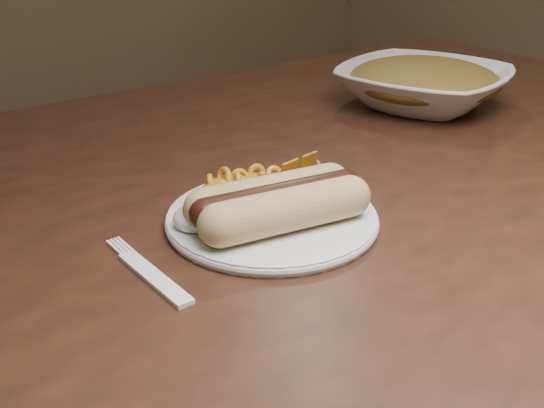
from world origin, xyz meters
TOP-DOWN VIEW (x-y plane):
  - table at (0.00, 0.00)m, footprint 1.60×0.90m
  - plate at (-0.05, -0.08)m, footprint 0.23×0.23m
  - hotdog at (-0.06, -0.10)m, footprint 0.15×0.09m
  - mac_and_cheese at (-0.06, -0.03)m, footprint 0.11×0.11m
  - sour_cream at (-0.13, -0.06)m, footprint 0.05×0.05m
  - taco_salad at (-0.01, -0.08)m, footprint 0.10×0.10m
  - fork at (-0.19, -0.11)m, footprint 0.02×0.12m
  - serving_bowl at (0.36, 0.09)m, footprint 0.31×0.31m
  - bowl_filling at (0.36, 0.09)m, footprint 0.28×0.28m

SIDE VIEW (x-z plane):
  - table at x=0.00m, z-range 0.28..1.03m
  - fork at x=-0.19m, z-range 0.75..0.75m
  - plate at x=-0.05m, z-range 0.75..0.76m
  - sour_cream at x=-0.13m, z-range 0.76..0.78m
  - taco_salad at x=-0.01m, z-range 0.76..0.80m
  - mac_and_cheese at x=-0.06m, z-range 0.76..0.80m
  - serving_bowl at x=0.36m, z-range 0.75..0.81m
  - hotdog at x=-0.06m, z-range 0.76..0.80m
  - bowl_filling at x=0.36m, z-range 0.77..0.83m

